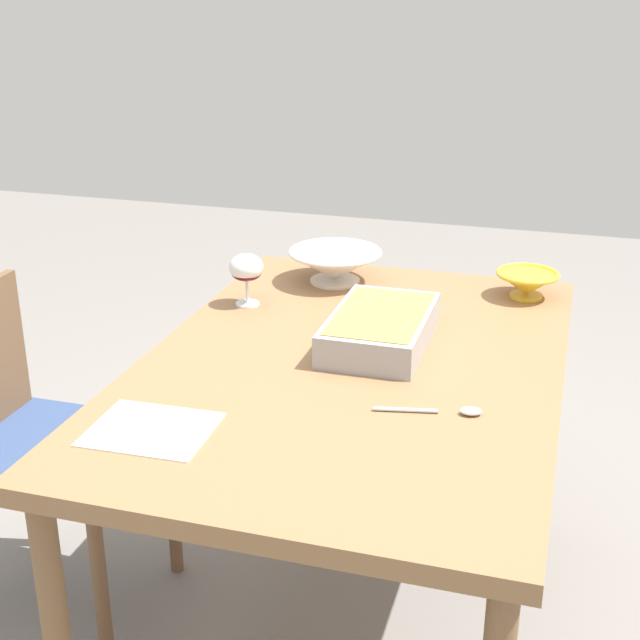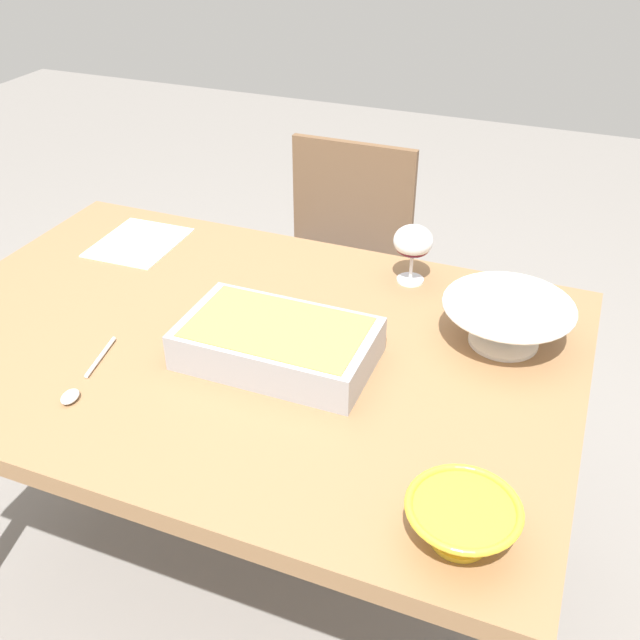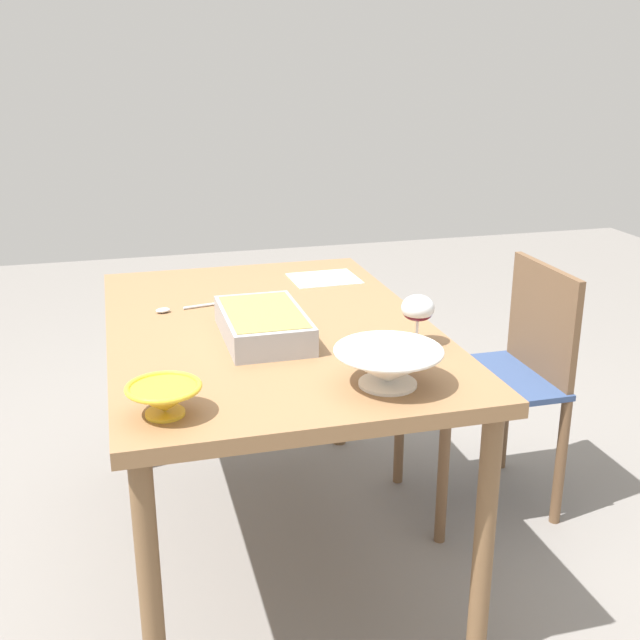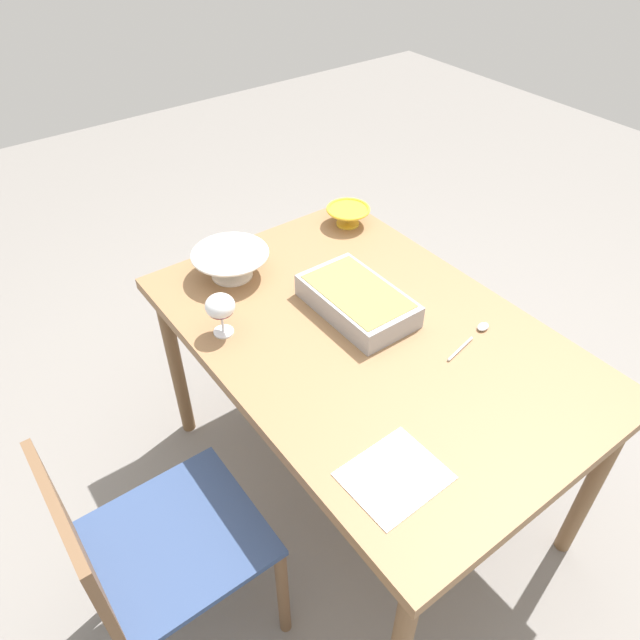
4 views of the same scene
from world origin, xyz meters
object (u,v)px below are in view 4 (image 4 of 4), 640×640
(napkin, at_px, (394,476))
(dining_table, at_px, (368,350))
(casserole_dish, at_px, (357,299))
(serving_spoon, at_px, (476,333))
(wine_glass, at_px, (220,308))
(small_bowl, at_px, (348,215))
(chair, at_px, (146,554))
(mixing_bowl, at_px, (231,262))

(napkin, bearing_deg, dining_table, -33.68)
(casserole_dish, height_order, serving_spoon, casserole_dish)
(wine_glass, distance_m, small_bowl, 0.75)
(casserole_dish, distance_m, small_bowl, 0.52)
(dining_table, relative_size, napkin, 5.95)
(dining_table, bearing_deg, serving_spoon, -128.04)
(chair, height_order, wine_glass, wine_glass)
(chair, xyz_separation_m, small_bowl, (0.62, -1.16, 0.32))
(mixing_bowl, bearing_deg, napkin, 173.88)
(wine_glass, distance_m, mixing_bowl, 0.30)
(chair, bearing_deg, wine_glass, -52.89)
(wine_glass, distance_m, casserole_dish, 0.43)
(napkin, bearing_deg, wine_glass, 5.76)
(mixing_bowl, bearing_deg, casserole_dish, -150.94)
(dining_table, bearing_deg, small_bowl, -32.50)
(chair, height_order, mixing_bowl, mixing_bowl)
(mixing_bowl, distance_m, small_bowl, 0.53)
(chair, distance_m, mixing_bowl, 0.93)
(small_bowl, bearing_deg, napkin, 146.97)
(wine_glass, xyz_separation_m, casserole_dish, (-0.16, -0.39, -0.05))
(small_bowl, height_order, serving_spoon, small_bowl)
(wine_glass, relative_size, serving_spoon, 0.65)
(dining_table, relative_size, chair, 1.61)
(serving_spoon, bearing_deg, mixing_bowl, 31.71)
(casserole_dish, height_order, napkin, casserole_dish)
(serving_spoon, height_order, napkin, serving_spoon)
(small_bowl, bearing_deg, wine_glass, 111.17)
(wine_glass, distance_m, napkin, 0.70)
(wine_glass, bearing_deg, serving_spoon, -127.38)
(small_bowl, bearing_deg, casserole_dish, 144.59)
(casserole_dish, relative_size, napkin, 1.61)
(dining_table, distance_m, napkin, 0.52)
(chair, distance_m, casserole_dish, 0.94)
(small_bowl, relative_size, serving_spoon, 0.78)
(chair, distance_m, napkin, 0.70)
(casserole_dish, distance_m, mixing_bowl, 0.46)
(wine_glass, height_order, napkin, wine_glass)
(small_bowl, xyz_separation_m, napkin, (-0.96, 0.63, -0.04))
(casserole_dish, relative_size, mixing_bowl, 1.42)
(mixing_bowl, height_order, serving_spoon, mixing_bowl)
(small_bowl, xyz_separation_m, serving_spoon, (-0.73, 0.09, -0.03))
(dining_table, distance_m, wine_glass, 0.47)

